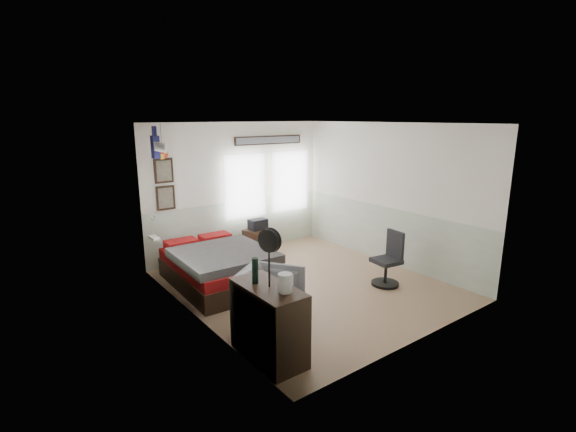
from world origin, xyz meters
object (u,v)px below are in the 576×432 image
(dresser, at_px, (269,322))
(armchair, at_px, (270,296))
(nightstand, at_px, (258,241))
(task_chair, at_px, (388,263))
(bed, at_px, (219,267))

(dresser, xyz_separation_m, armchair, (0.51, 0.72, -0.07))
(armchair, bearing_deg, nightstand, 25.77)
(nightstand, bearing_deg, task_chair, -80.96)
(dresser, height_order, task_chair, task_chair)
(armchair, xyz_separation_m, task_chair, (2.37, -0.10, 0.00))
(bed, xyz_separation_m, task_chair, (2.31, -1.73, 0.07))
(bed, distance_m, task_chair, 2.89)
(bed, bearing_deg, armchair, -90.41)
(dresser, relative_size, nightstand, 1.89)
(bed, distance_m, dresser, 2.42)
(nightstand, distance_m, task_chair, 2.85)
(armchair, relative_size, nightstand, 1.57)
(dresser, distance_m, task_chair, 2.94)
(dresser, xyz_separation_m, nightstand, (1.98, 3.33, -0.19))
(bed, height_order, dresser, dresser)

